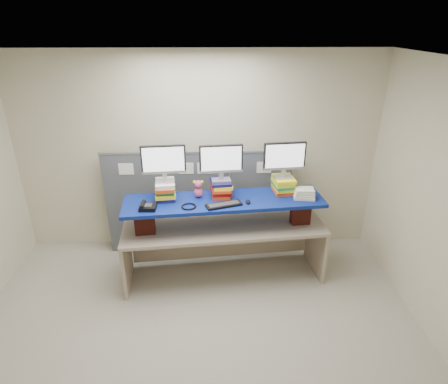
{
  "coord_description": "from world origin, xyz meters",
  "views": [
    {
      "loc": [
        0.21,
        -2.95,
        3.1
      ],
      "look_at": [
        0.34,
        1.13,
        1.23
      ],
      "focal_mm": 30.0,
      "sensor_mm": 36.0,
      "label": 1
    }
  ],
  "objects_px": {
    "blue_board": "(224,201)",
    "monitor_left": "(164,161)",
    "desk": "(224,236)",
    "desk_phone": "(147,207)",
    "monitor_right": "(285,158)",
    "monitor_center": "(221,161)",
    "keyboard": "(224,205)"
  },
  "relations": [
    {
      "from": "monitor_right",
      "to": "keyboard",
      "type": "distance_m",
      "value": 0.94
    },
    {
      "from": "desk_phone",
      "to": "blue_board",
      "type": "bearing_deg",
      "value": 15.29
    },
    {
      "from": "monitor_left",
      "to": "monitor_center",
      "type": "height_order",
      "value": "monitor_left"
    },
    {
      "from": "blue_board",
      "to": "desk_phone",
      "type": "relative_size",
      "value": 12.72
    },
    {
      "from": "blue_board",
      "to": "keyboard",
      "type": "distance_m",
      "value": 0.17
    },
    {
      "from": "monitor_center",
      "to": "desk_phone",
      "type": "xyz_separation_m",
      "value": [
        -0.86,
        -0.34,
        -0.43
      ]
    },
    {
      "from": "monitor_center",
      "to": "keyboard",
      "type": "distance_m",
      "value": 0.53
    },
    {
      "from": "monitor_right",
      "to": "keyboard",
      "type": "height_order",
      "value": "monitor_right"
    },
    {
      "from": "monitor_left",
      "to": "desk_phone",
      "type": "xyz_separation_m",
      "value": [
        -0.18,
        -0.27,
        -0.45
      ]
    },
    {
      "from": "monitor_left",
      "to": "monitor_right",
      "type": "xyz_separation_m",
      "value": [
        1.44,
        0.14,
        -0.02
      ]
    },
    {
      "from": "blue_board",
      "to": "monitor_right",
      "type": "distance_m",
      "value": 0.9
    },
    {
      "from": "blue_board",
      "to": "monitor_center",
      "type": "height_order",
      "value": "monitor_center"
    },
    {
      "from": "blue_board",
      "to": "monitor_left",
      "type": "distance_m",
      "value": 0.87
    },
    {
      "from": "desk",
      "to": "monitor_left",
      "type": "relative_size",
      "value": 4.94
    },
    {
      "from": "monitor_left",
      "to": "keyboard",
      "type": "relative_size",
      "value": 1.17
    },
    {
      "from": "desk",
      "to": "monitor_center",
      "type": "bearing_deg",
      "value": 99.07
    },
    {
      "from": "desk_phone",
      "to": "desk",
      "type": "bearing_deg",
      "value": 15.29
    },
    {
      "from": "blue_board",
      "to": "desk_phone",
      "type": "distance_m",
      "value": 0.92
    },
    {
      "from": "desk",
      "to": "monitor_right",
      "type": "xyz_separation_m",
      "value": [
        0.74,
        0.19,
        0.98
      ]
    },
    {
      "from": "blue_board",
      "to": "desk_phone",
      "type": "xyz_separation_m",
      "value": [
        -0.89,
        -0.22,
        0.05
      ]
    },
    {
      "from": "monitor_center",
      "to": "desk_phone",
      "type": "bearing_deg",
      "value": -164.0
    },
    {
      "from": "monitor_right",
      "to": "monitor_left",
      "type": "bearing_deg",
      "value": -180.0
    },
    {
      "from": "desk",
      "to": "desk_phone",
      "type": "relative_size",
      "value": 13.53
    },
    {
      "from": "desk",
      "to": "desk_phone",
      "type": "height_order",
      "value": "desk_phone"
    },
    {
      "from": "monitor_center",
      "to": "keyboard",
      "type": "xyz_separation_m",
      "value": [
        0.02,
        -0.28,
        -0.44
      ]
    },
    {
      "from": "monitor_center",
      "to": "keyboard",
      "type": "height_order",
      "value": "monitor_center"
    },
    {
      "from": "desk",
      "to": "monitor_right",
      "type": "relative_size",
      "value": 4.94
    },
    {
      "from": "blue_board",
      "to": "monitor_left",
      "type": "bearing_deg",
      "value": 170.33
    },
    {
      "from": "keyboard",
      "to": "desk_phone",
      "type": "relative_size",
      "value": 2.34
    },
    {
      "from": "monitor_left",
      "to": "desk_phone",
      "type": "bearing_deg",
      "value": -129.57
    },
    {
      "from": "monitor_center",
      "to": "keyboard",
      "type": "bearing_deg",
      "value": -91.07
    },
    {
      "from": "desk",
      "to": "monitor_center",
      "type": "relative_size",
      "value": 4.94
    }
  ]
}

